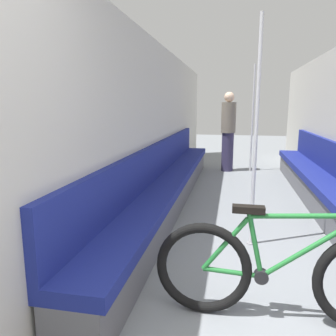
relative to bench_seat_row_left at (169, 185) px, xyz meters
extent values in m
cube|color=beige|center=(-0.24, -0.14, 0.82)|extent=(0.10, 10.33, 2.23)
cube|color=#5B5B60|center=(0.03, 0.00, -0.13)|extent=(0.37, 5.93, 0.33)
cube|color=navy|center=(0.03, 0.00, 0.09)|extent=(0.44, 5.93, 0.10)
cube|color=navy|center=(-0.15, 0.00, 0.36)|extent=(0.07, 5.93, 0.45)
cube|color=#5B5B60|center=(2.06, 0.00, -0.13)|extent=(0.37, 5.93, 0.33)
cube|color=navy|center=(2.06, 0.00, 0.09)|extent=(0.44, 5.93, 0.10)
torus|color=black|center=(0.69, -2.35, 0.03)|extent=(0.63, 0.07, 0.63)
cylinder|color=#237533|center=(0.88, -2.35, 0.02)|extent=(0.37, 0.03, 0.05)
cylinder|color=#237533|center=(0.83, -2.35, 0.21)|extent=(0.30, 0.03, 0.39)
cylinder|color=#237533|center=(1.01, -2.35, 0.23)|extent=(0.13, 0.03, 0.45)
cylinder|color=#237533|center=(1.32, -2.35, 0.22)|extent=(0.54, 0.03, 0.44)
cylinder|color=#237533|center=(1.27, -2.35, 0.43)|extent=(0.62, 0.03, 0.08)
cylinder|color=black|center=(1.06, -2.35, 0.01)|extent=(0.09, 0.06, 0.09)
cube|color=black|center=(0.96, -2.35, 0.46)|extent=(0.20, 0.07, 0.04)
cylinder|color=gray|center=(1.06, -1.14, -0.28)|extent=(0.08, 0.08, 0.01)
cylinder|color=silver|center=(1.06, -1.14, 0.81)|extent=(0.04, 0.04, 2.21)
cylinder|color=gray|center=(1.23, 2.74, -0.28)|extent=(0.08, 0.08, 0.01)
cylinder|color=silver|center=(1.23, 2.74, 0.81)|extent=(0.04, 0.04, 2.21)
cylinder|color=#332D4C|center=(0.74, 2.64, 0.12)|extent=(0.25, 0.25, 0.81)
cylinder|color=#756B5B|center=(0.74, 2.64, 0.84)|extent=(0.30, 0.30, 0.63)
sphere|color=beige|center=(0.74, 2.64, 1.26)|extent=(0.21, 0.21, 0.21)
camera|label=1|loc=(0.85, -4.36, 1.10)|focal=35.00mm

